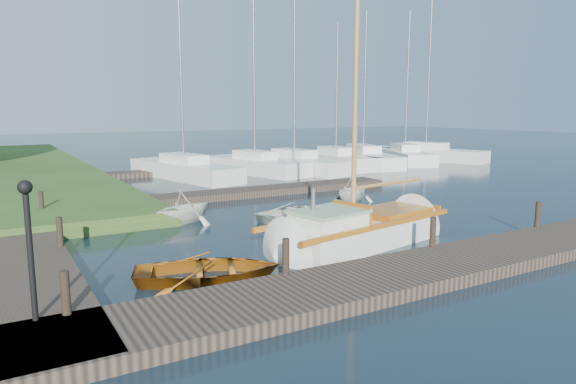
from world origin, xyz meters
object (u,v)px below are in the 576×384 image
mooring_post_4 (60,232)px  marina_boat_1 (184,168)px  mooring_post_1 (286,256)px  lamp_post (29,231)px  sailboat (361,232)px  mooring_post_5 (41,203)px  mooring_post_0 (65,293)px  marina_boat_4 (336,159)px  tender_c (298,210)px  marina_boat_7 (426,153)px  tender_d (353,188)px  marina_boat_2 (255,164)px  mooring_post_3 (538,214)px  tender_b (185,205)px  marina_boat_5 (363,156)px  marina_boat_3 (294,162)px  mooring_post_2 (433,232)px  marina_boat_6 (405,155)px  dinghy (208,266)px

mooring_post_4 → marina_boat_1: 16.07m
mooring_post_1 → mooring_post_4: bearing=128.7°
lamp_post → sailboat: (8.76, 2.07, -1.53)m
mooring_post_5 → mooring_post_0: bearing=-92.9°
mooring_post_5 → marina_boat_4: bearing=25.4°
tender_c → marina_boat_7: marina_boat_7 is taller
tender_d → marina_boat_2: size_ratio=0.19×
mooring_post_3 → tender_d: 8.07m
tender_b → marina_boat_1: marina_boat_1 is taller
lamp_post → marina_boat_5: marina_boat_5 is taller
sailboat → marina_boat_4: 20.45m
mooring_post_5 → lamp_post: (-1.00, -10.00, 1.17)m
mooring_post_4 → marina_boat_3: marina_boat_3 is taller
mooring_post_0 → mooring_post_4: bearing=84.3°
mooring_post_4 → lamp_post: size_ratio=0.33×
mooring_post_2 → marina_boat_2: marina_boat_2 is taller
mooring_post_1 → tender_b: bearing=87.8°
marina_boat_1 → marina_boat_6: 17.19m
mooring_post_3 → dinghy: 10.40m
marina_boat_6 → mooring_post_2: bearing=162.1°
mooring_post_2 → marina_boat_4: size_ratio=0.08×
mooring_post_5 → mooring_post_2: bearing=-49.6°
mooring_post_3 → tender_c: 7.84m
mooring_post_1 → marina_boat_5: size_ratio=0.07×
mooring_post_0 → lamp_post: size_ratio=0.33×
mooring_post_0 → lamp_post: (-0.50, 0.00, 1.17)m
mooring_post_4 → sailboat: size_ratio=0.08×
sailboat → marina_boat_6: size_ratio=0.90×
lamp_post → sailboat: sailboat is taller
marina_boat_1 → marina_boat_3: 7.32m
dinghy → mooring_post_2: bearing=-82.5°
mooring_post_5 → tender_d: bearing=-9.4°
marina_boat_1 → marina_boat_2: marina_boat_2 is taller
mooring_post_0 → mooring_post_4: (0.50, 5.00, 0.00)m
mooring_post_3 → marina_boat_6: size_ratio=0.07×
mooring_post_4 → marina_boat_3: bearing=41.4°
sailboat → dinghy: (-5.07, -0.79, 0.00)m
mooring_post_3 → tender_b: size_ratio=0.33×
mooring_post_0 → mooring_post_5: 10.01m
mooring_post_5 → marina_boat_1: bearing=47.1°
mooring_post_4 → marina_boat_4: 23.73m
tender_b → tender_d: (7.72, 0.54, -0.06)m
marina_boat_1 → marina_boat_4: (10.90, 0.26, -0.01)m
sailboat → tender_d: sailboat is taller
mooring_post_4 → marina_boat_2: (12.80, 13.91, -0.13)m
mooring_post_5 → marina_boat_1: 12.04m
mooring_post_4 → lamp_post: (-1.00, -5.00, 1.17)m
mooring_post_2 → lamp_post: lamp_post is taller
mooring_post_0 → lamp_post: bearing=180.0°
marina_boat_1 → marina_boat_2: size_ratio=1.00×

